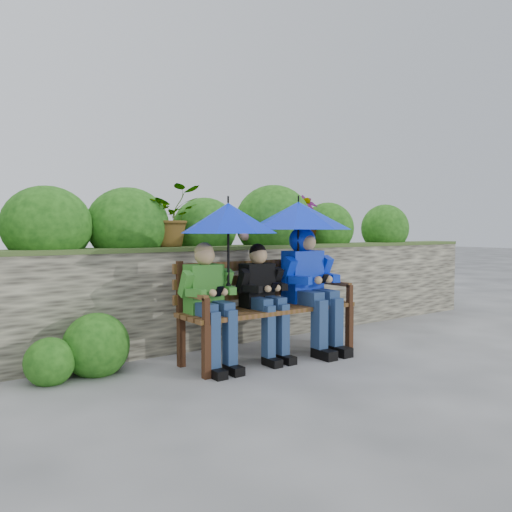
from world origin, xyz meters
TOP-DOWN VIEW (x-y plane):
  - ground at (0.00, 0.00)m, footprint 60.00×60.00m
  - garden_backdrop at (-0.12, 1.60)m, footprint 8.00×2.87m
  - park_bench at (0.03, -0.01)m, footprint 1.76×0.51m
  - boy_left at (-0.63, -0.09)m, footprint 0.47×0.54m
  - boy_middle at (-0.05, -0.09)m, footprint 0.45×0.52m
  - boy_right at (0.51, -0.09)m, footprint 0.57×0.69m
  - umbrella_left at (-0.45, -0.11)m, footprint 0.86×0.86m
  - umbrella_right at (0.41, -0.04)m, footprint 1.02×1.02m

SIDE VIEW (x-z plane):
  - ground at x=0.00m, z-range 0.00..0.00m
  - park_bench at x=0.03m, z-range 0.06..0.99m
  - garden_backdrop at x=-0.12m, z-range -0.29..1.50m
  - boy_middle at x=-0.05m, z-range 0.07..1.15m
  - boy_left at x=-0.63m, z-range 0.07..1.17m
  - boy_right at x=0.51m, z-range 0.11..1.34m
  - umbrella_left at x=-0.45m, z-range 0.90..1.70m
  - umbrella_right at x=0.41m, z-range 0.93..1.75m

